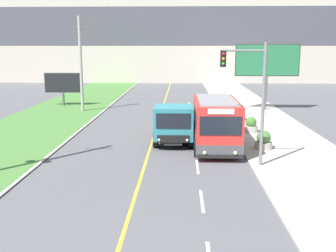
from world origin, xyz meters
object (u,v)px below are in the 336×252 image
(planter_round_far, at_px, (231,106))
(billboard_small, at_px, (63,83))
(dump_truck, at_px, (174,123))
(utility_pole_far, at_px, (81,64))
(city_bus, at_px, (216,124))
(traffic_light_mast, at_px, (251,90))
(planter_round_third, at_px, (239,114))
(planter_round_second, at_px, (251,125))
(planter_round_near, at_px, (264,141))
(billboard_large, at_px, (267,62))

(planter_round_far, bearing_deg, billboard_small, 168.89)
(dump_truck, height_order, billboard_small, billboard_small)
(utility_pole_far, bearing_deg, city_bus, -50.41)
(traffic_light_mast, bearing_deg, planter_round_third, 84.12)
(planter_round_second, height_order, planter_round_far, planter_round_second)
(city_bus, height_order, billboard_small, billboard_small)
(traffic_light_mast, relative_size, planter_round_near, 5.71)
(billboard_large, bearing_deg, planter_round_near, -102.04)
(billboard_small, bearing_deg, city_bus, -50.36)
(traffic_light_mast, distance_m, planter_round_near, 5.04)
(planter_round_far, bearing_deg, utility_pole_far, -179.54)
(planter_round_near, height_order, planter_round_far, planter_round_near)
(utility_pole_far, xyz_separation_m, traffic_light_mast, (13.00, -17.47, -0.51))
(city_bus, distance_m, utility_pole_far, 18.41)
(planter_round_far, bearing_deg, traffic_light_mast, -94.01)
(utility_pole_far, relative_size, traffic_light_mast, 1.41)
(utility_pole_far, xyz_separation_m, planter_round_third, (14.33, -4.62, -3.92))
(dump_truck, distance_m, utility_pole_far, 15.77)
(billboard_large, xyz_separation_m, planter_round_near, (-3.25, -15.25, -4.14))
(dump_truck, bearing_deg, planter_round_third, 56.22)
(billboard_small, xyz_separation_m, planter_round_second, (17.42, -12.83, -1.78))
(utility_pole_far, distance_m, planter_round_near, 20.57)
(billboard_large, bearing_deg, planter_round_far, -163.17)
(planter_round_third, bearing_deg, traffic_light_mast, -95.88)
(utility_pole_far, distance_m, traffic_light_mast, 21.79)
(dump_truck, bearing_deg, city_bus, -30.59)
(traffic_light_mast, relative_size, billboard_small, 1.68)
(traffic_light_mast, relative_size, billboard_large, 0.99)
(city_bus, distance_m, dump_truck, 2.95)
(traffic_light_mast, xyz_separation_m, billboard_small, (-15.91, 20.95, -1.66))
(city_bus, bearing_deg, utility_pole_far, 129.59)
(planter_round_third, bearing_deg, billboard_large, 59.64)
(utility_pole_far, bearing_deg, planter_round_third, -17.87)
(city_bus, height_order, planter_round_second, city_bus)
(billboard_large, bearing_deg, billboard_small, 173.60)
(billboard_large, bearing_deg, utility_pole_far, -176.23)
(planter_round_third, relative_size, planter_round_far, 1.07)
(city_bus, bearing_deg, planter_round_near, -1.66)
(utility_pole_far, relative_size, planter_round_near, 8.06)
(traffic_light_mast, bearing_deg, billboard_small, 127.20)
(planter_round_second, bearing_deg, planter_round_near, -90.64)
(dump_truck, distance_m, billboard_small, 19.99)
(dump_truck, relative_size, planter_round_near, 6.15)
(planter_round_second, bearing_deg, city_bus, -122.26)
(billboard_large, distance_m, billboard_small, 20.88)
(utility_pole_far, height_order, planter_round_second, utility_pole_far)
(city_bus, bearing_deg, billboard_large, 67.98)
(utility_pole_far, distance_m, billboard_large, 17.76)
(planter_round_near, bearing_deg, dump_truck, 163.74)
(billboard_large, distance_m, planter_round_near, 16.14)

